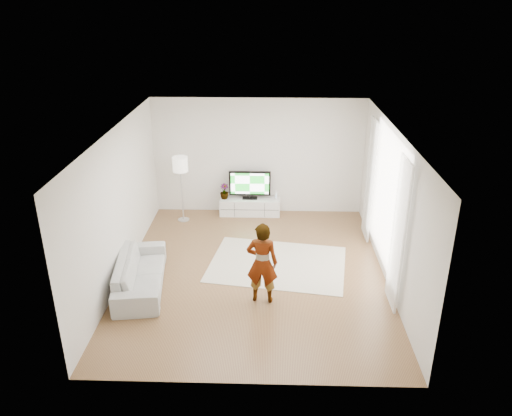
{
  "coord_description": "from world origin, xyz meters",
  "views": [
    {
      "loc": [
        0.3,
        -8.38,
        5.0
      ],
      "look_at": [
        0.02,
        0.4,
        1.19
      ],
      "focal_mm": 35.0,
      "sensor_mm": 36.0,
      "label": 1
    }
  ],
  "objects_px": {
    "floor_lamp": "(180,167)",
    "player": "(262,263)",
    "rug": "(277,264)",
    "media_console": "(250,207)",
    "sofa": "(140,273)",
    "television": "(250,184)"
  },
  "relations": [
    {
      "from": "player",
      "to": "floor_lamp",
      "type": "relative_size",
      "value": 0.95
    },
    {
      "from": "player",
      "to": "television",
      "type": "bearing_deg",
      "value": -78.32
    },
    {
      "from": "rug",
      "to": "floor_lamp",
      "type": "xyz_separation_m",
      "value": [
        -2.22,
        2.05,
        1.32
      ]
    },
    {
      "from": "media_console",
      "to": "sofa",
      "type": "bearing_deg",
      "value": -119.14
    },
    {
      "from": "player",
      "to": "media_console",
      "type": "bearing_deg",
      "value": -78.28
    },
    {
      "from": "rug",
      "to": "floor_lamp",
      "type": "bearing_deg",
      "value": 137.38
    },
    {
      "from": "rug",
      "to": "media_console",
      "type": "bearing_deg",
      "value": 105.05
    },
    {
      "from": "floor_lamp",
      "to": "player",
      "type": "bearing_deg",
      "value": -59.76
    },
    {
      "from": "television",
      "to": "media_console",
      "type": "bearing_deg",
      "value": -90.0
    },
    {
      "from": "media_console",
      "to": "television",
      "type": "bearing_deg",
      "value": 90.0
    },
    {
      "from": "television",
      "to": "rug",
      "type": "relative_size",
      "value": 0.38
    },
    {
      "from": "player",
      "to": "sofa",
      "type": "xyz_separation_m",
      "value": [
        -2.23,
        0.38,
        -0.46
      ]
    },
    {
      "from": "television",
      "to": "sofa",
      "type": "distance_m",
      "value": 3.88
    },
    {
      "from": "rug",
      "to": "sofa",
      "type": "distance_m",
      "value": 2.69
    },
    {
      "from": "media_console",
      "to": "rug",
      "type": "distance_m",
      "value": 2.52
    },
    {
      "from": "television",
      "to": "player",
      "type": "bearing_deg",
      "value": -84.35
    },
    {
      "from": "sofa",
      "to": "television",
      "type": "bearing_deg",
      "value": -36.84
    },
    {
      "from": "media_console",
      "to": "television",
      "type": "distance_m",
      "value": 0.58
    },
    {
      "from": "rug",
      "to": "sofa",
      "type": "xyz_separation_m",
      "value": [
        -2.51,
        -0.91,
        0.29
      ]
    },
    {
      "from": "rug",
      "to": "player",
      "type": "relative_size",
      "value": 1.78
    },
    {
      "from": "television",
      "to": "floor_lamp",
      "type": "bearing_deg",
      "value": -165.27
    },
    {
      "from": "television",
      "to": "floor_lamp",
      "type": "distance_m",
      "value": 1.71
    }
  ]
}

